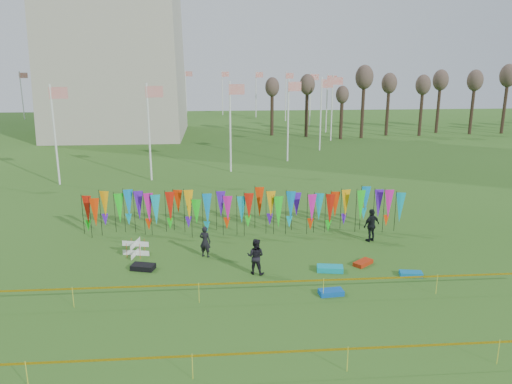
{
  "coord_description": "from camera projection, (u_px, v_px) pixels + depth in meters",
  "views": [
    {
      "loc": [
        -1.25,
        -20.41,
        9.76
      ],
      "look_at": [
        0.86,
        6.0,
        2.74
      ],
      "focal_mm": 35.0,
      "sensor_mm": 36.0,
      "label": 1
    }
  ],
  "objects": [
    {
      "name": "person_left",
      "position": [
        205.0,
        242.0,
        25.38
      ],
      "size": [
        0.72,
        0.63,
        1.63
      ],
      "primitive_type": "imported",
      "rotation": [
        0.0,
        0.0,
        2.75
      ],
      "color": "black",
      "rests_on": "ground"
    },
    {
      "name": "ground",
      "position": [
        247.0,
        286.0,
        22.26
      ],
      "size": [
        160.0,
        160.0,
        0.0
      ],
      "primitive_type": "plane",
      "color": "#2B5618",
      "rests_on": "ground"
    },
    {
      "name": "person_mid",
      "position": [
        256.0,
        256.0,
        23.35
      ],
      "size": [
        0.97,
        0.78,
        1.73
      ],
      "primitive_type": "imported",
      "rotation": [
        0.0,
        0.0,
        2.78
      ],
      "color": "black",
      "rests_on": "ground"
    },
    {
      "name": "kite_bag_black",
      "position": [
        143.0,
        267.0,
        23.99
      ],
      "size": [
        1.22,
        0.89,
        0.25
      ],
      "primitive_type": "cube",
      "rotation": [
        0.0,
        0.0,
        -0.26
      ],
      "color": "black",
      "rests_on": "ground"
    },
    {
      "name": "caution_tape_far",
      "position": [
        253.0,
        354.0,
        15.72
      ],
      "size": [
        26.0,
        0.02,
        0.9
      ],
      "color": "#DAA904",
      "rests_on": "ground"
    },
    {
      "name": "box_kite",
      "position": [
        136.0,
        248.0,
        25.62
      ],
      "size": [
        0.72,
        0.72,
        0.8
      ],
      "rotation": [
        0.0,
        0.0,
        -0.2
      ],
      "color": "red",
      "rests_on": "ground"
    },
    {
      "name": "kite_bag_teal",
      "position": [
        411.0,
        274.0,
        23.3
      ],
      "size": [
        1.1,
        0.66,
        0.2
      ],
      "primitive_type": "cube",
      "rotation": [
        0.0,
        0.0,
        -0.17
      ],
      "color": "#0C6DAA",
      "rests_on": "ground"
    },
    {
      "name": "kite_bag_red",
      "position": [
        363.0,
        263.0,
        24.55
      ],
      "size": [
        1.14,
        1.07,
        0.2
      ],
      "primitive_type": "cube",
      "rotation": [
        0.0,
        0.0,
        0.7
      ],
      "color": "#B02A0B",
      "rests_on": "ground"
    },
    {
      "name": "person_right",
      "position": [
        372.0,
        225.0,
        27.53
      ],
      "size": [
        1.26,
        1.05,
        1.86
      ],
      "primitive_type": "imported",
      "rotation": [
        0.0,
        0.0,
        3.61
      ],
      "color": "black",
      "rests_on": "ground"
    },
    {
      "name": "tree_line",
      "position": [
        469.0,
        88.0,
        65.55
      ],
      "size": [
        53.92,
        1.92,
        7.84
      ],
      "color": "#38261C",
      "rests_on": "ground"
    },
    {
      "name": "kite_bag_blue",
      "position": [
        331.0,
        292.0,
        21.41
      ],
      "size": [
        1.08,
        0.64,
        0.22
      ],
      "primitive_type": "cube",
      "rotation": [
        0.0,
        0.0,
        0.1
      ],
      "color": "#0B50B3",
      "rests_on": "ground"
    },
    {
      "name": "banner_row",
      "position": [
        244.0,
        206.0,
        28.92
      ],
      "size": [
        18.64,
        0.64,
        2.46
      ],
      "color": "black",
      "rests_on": "ground"
    },
    {
      "name": "caution_tape_near",
      "position": [
        244.0,
        284.0,
        20.68
      ],
      "size": [
        26.0,
        0.02,
        0.9
      ],
      "color": "#DAA904",
      "rests_on": "ground"
    },
    {
      "name": "flagpole_ring",
      "position": [
        120.0,
        105.0,
        66.41
      ],
      "size": [
        57.4,
        56.16,
        8.0
      ],
      "color": "silver",
      "rests_on": "ground"
    },
    {
      "name": "kite_bag_turquoise",
      "position": [
        330.0,
        269.0,
        23.81
      ],
      "size": [
        1.32,
        0.81,
        0.25
      ],
      "primitive_type": "cube",
      "rotation": [
        0.0,
        0.0,
        -0.17
      ],
      "color": "#0B9DB0",
      "rests_on": "ground"
    }
  ]
}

